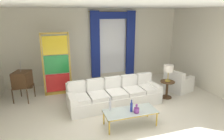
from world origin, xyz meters
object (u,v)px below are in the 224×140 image
object	(u,v)px
round_side_table	(167,88)
table_lamp_brass	(169,69)
peacock_figurine	(73,91)
bottle_crystal_tall	(110,105)
couch_white_long	(114,95)
bottle_amber_squat	(136,110)
vintage_tv	(22,80)
coffee_table	(130,112)
armchair_white	(177,83)
stained_glass_divider	(57,66)
bottle_blue_decanter	(131,107)

from	to	relation	value
round_side_table	table_lamp_brass	distance (m)	0.67
peacock_figurine	round_side_table	distance (m)	3.24
bottle_crystal_tall	couch_white_long	bearing A→B (deg)	66.48
bottle_crystal_tall	bottle_amber_squat	size ratio (longest dim) A/B	1.47
vintage_tv	coffee_table	bearing A→B (deg)	-42.10
bottle_amber_squat	vintage_tv	bearing A→B (deg)	137.51
vintage_tv	round_side_table	distance (m)	4.83
vintage_tv	armchair_white	xyz separation A→B (m)	(5.38, -0.86, -0.44)
stained_glass_divider	bottle_crystal_tall	bearing A→B (deg)	-65.23
bottle_crystal_tall	bottle_amber_squat	world-z (taller)	bottle_crystal_tall
bottle_amber_squat	armchair_white	bearing A→B (deg)	35.44
bottle_blue_decanter	peacock_figurine	world-z (taller)	bottle_blue_decanter
vintage_tv	peacock_figurine	bearing A→B (deg)	-9.52
bottle_amber_squat	armchair_white	world-z (taller)	armchair_white
vintage_tv	armchair_white	distance (m)	5.46
bottle_blue_decanter	bottle_crystal_tall	world-z (taller)	bottle_crystal_tall
couch_white_long	table_lamp_brass	xyz separation A→B (m)	(1.87, -0.09, 0.72)
couch_white_long	table_lamp_brass	bearing A→B (deg)	-2.82
coffee_table	table_lamp_brass	bearing A→B (deg)	32.97
vintage_tv	table_lamp_brass	bearing A→B (deg)	-15.46
round_side_table	bottle_blue_decanter	bearing A→B (deg)	-145.99
couch_white_long	peacock_figurine	bearing A→B (deg)	142.33
peacock_figurine	table_lamp_brass	xyz separation A→B (m)	(3.08, -1.02, 0.81)
vintage_tv	peacock_figurine	distance (m)	1.67
armchair_white	peacock_figurine	bearing A→B (deg)	171.16
round_side_table	bottle_amber_squat	bearing A→B (deg)	-142.61
bottle_crystal_tall	stained_glass_divider	world-z (taller)	stained_glass_divider
bottle_blue_decanter	armchair_white	world-z (taller)	armchair_white
bottle_amber_squat	coffee_table	bearing A→B (deg)	129.12
couch_white_long	round_side_table	size ratio (longest dim) A/B	4.98
coffee_table	round_side_table	world-z (taller)	round_side_table
bottle_amber_squat	vintage_tv	world-z (taller)	vintage_tv
bottle_amber_squat	couch_white_long	bearing A→B (deg)	94.18
vintage_tv	table_lamp_brass	distance (m)	4.83
bottle_amber_squat	peacock_figurine	bearing A→B (deg)	118.88
stained_glass_divider	couch_white_long	bearing A→B (deg)	-39.73
armchair_white	stained_glass_divider	size ratio (longest dim) A/B	0.47
couch_white_long	peacock_figurine	size ratio (longest dim) A/B	4.94
couch_white_long	round_side_table	bearing A→B (deg)	-2.82
bottle_amber_squat	table_lamp_brass	bearing A→B (deg)	37.39
bottle_crystal_tall	vintage_tv	bearing A→B (deg)	134.45
stained_glass_divider	peacock_figurine	world-z (taller)	stained_glass_divider
bottle_amber_squat	round_side_table	size ratio (longest dim) A/B	0.40
vintage_tv	round_side_table	world-z (taller)	vintage_tv
bottle_blue_decanter	peacock_figurine	xyz separation A→B (m)	(-1.21, 2.28, -0.32)
bottle_crystal_tall	table_lamp_brass	size ratio (longest dim) A/B	0.61
couch_white_long	bottle_blue_decanter	distance (m)	1.37
vintage_tv	peacock_figurine	world-z (taller)	vintage_tv
bottle_blue_decanter	vintage_tv	bearing A→B (deg)	137.52
bottle_crystal_tall	peacock_figurine	distance (m)	2.20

